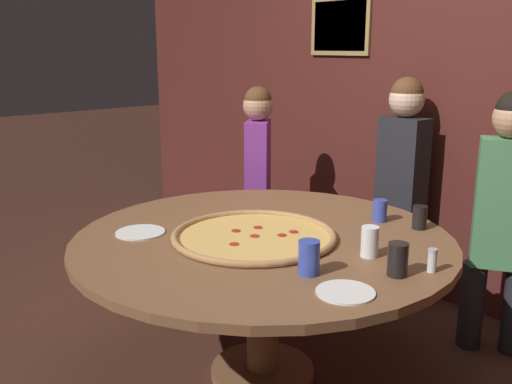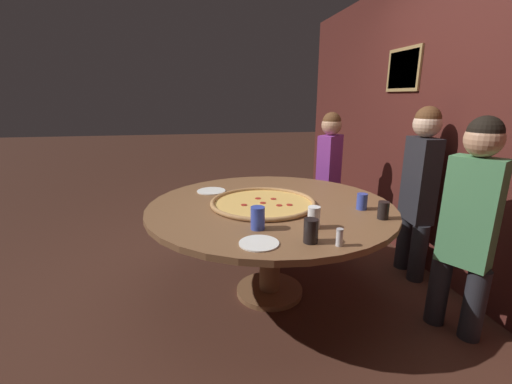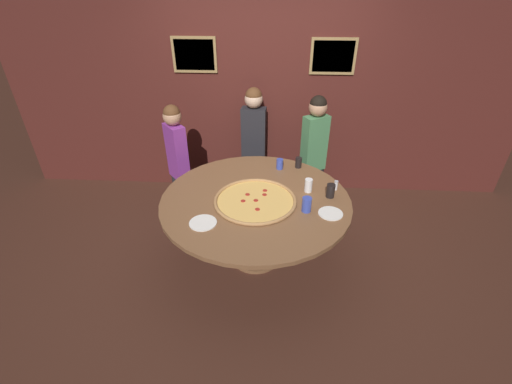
{
  "view_description": "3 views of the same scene",
  "coord_description": "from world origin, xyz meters",
  "px_view_note": "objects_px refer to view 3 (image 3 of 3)",
  "views": [
    {
      "loc": [
        1.89,
        -1.74,
        1.62
      ],
      "look_at": [
        -0.07,
        0.02,
        0.94
      ],
      "focal_mm": 40.0,
      "sensor_mm": 36.0,
      "label": 1
    },
    {
      "loc": [
        2.35,
        -0.52,
        1.51
      ],
      "look_at": [
        0.03,
        -0.11,
        0.85
      ],
      "focal_mm": 24.0,
      "sensor_mm": 36.0,
      "label": 2
    },
    {
      "loc": [
        0.16,
        -2.7,
        2.52
      ],
      "look_at": [
        0.01,
        -0.04,
        0.84
      ],
      "focal_mm": 24.0,
      "sensor_mm": 36.0,
      "label": 3
    }
  ],
  "objects_px": {
    "drink_cup_centre_back": "(331,191)",
    "diner_centre_back": "(314,146)",
    "drink_cup_near_left": "(308,185)",
    "condiment_shaker": "(336,185)",
    "drink_cup_front_edge": "(280,164)",
    "dining_table": "(256,208)",
    "white_plate_left_side": "(331,213)",
    "white_plate_far_back": "(203,223)",
    "diner_side_left": "(254,137)",
    "giant_pizza": "(256,200)",
    "drink_cup_far_right": "(299,163)",
    "drink_cup_near_right": "(307,205)",
    "diner_far_right": "(177,154)"
  },
  "relations": [
    {
      "from": "drink_cup_near_left",
      "to": "white_plate_left_side",
      "type": "height_order",
      "value": "drink_cup_near_left"
    },
    {
      "from": "white_plate_left_side",
      "to": "diner_side_left",
      "type": "bearing_deg",
      "value": 117.61
    },
    {
      "from": "giant_pizza",
      "to": "diner_side_left",
      "type": "height_order",
      "value": "diner_side_left"
    },
    {
      "from": "giant_pizza",
      "to": "white_plate_left_side",
      "type": "relative_size",
      "value": 3.54
    },
    {
      "from": "condiment_shaker",
      "to": "drink_cup_centre_back",
      "type": "bearing_deg",
      "value": -117.53
    },
    {
      "from": "drink_cup_front_edge",
      "to": "dining_table",
      "type": "bearing_deg",
      "value": -110.58
    },
    {
      "from": "diner_centre_back",
      "to": "diner_side_left",
      "type": "distance_m",
      "value": 0.76
    },
    {
      "from": "dining_table",
      "to": "white_plate_far_back",
      "type": "xyz_separation_m",
      "value": [
        -0.42,
        -0.41,
        0.11
      ]
    },
    {
      "from": "giant_pizza",
      "to": "drink_cup_near_left",
      "type": "relative_size",
      "value": 5.81
    },
    {
      "from": "drink_cup_near_left",
      "to": "white_plate_left_side",
      "type": "xyz_separation_m",
      "value": [
        0.17,
        -0.37,
        -0.06
      ]
    },
    {
      "from": "drink_cup_front_edge",
      "to": "diner_centre_back",
      "type": "height_order",
      "value": "diner_centre_back"
    },
    {
      "from": "drink_cup_centre_back",
      "to": "drink_cup_near_left",
      "type": "relative_size",
      "value": 1.0
    },
    {
      "from": "dining_table",
      "to": "drink_cup_near_left",
      "type": "xyz_separation_m",
      "value": [
        0.5,
        0.16,
        0.18
      ]
    },
    {
      "from": "drink_cup_centre_back",
      "to": "drink_cup_front_edge",
      "type": "bearing_deg",
      "value": 131.72
    },
    {
      "from": "diner_side_left",
      "to": "white_plate_far_back",
      "type": "bearing_deg",
      "value": 83.48
    },
    {
      "from": "dining_table",
      "to": "white_plate_left_side",
      "type": "relative_size",
      "value": 8.24
    },
    {
      "from": "drink_cup_far_right",
      "to": "diner_far_right",
      "type": "relative_size",
      "value": 0.09
    },
    {
      "from": "drink_cup_near_left",
      "to": "diner_centre_back",
      "type": "relative_size",
      "value": 0.09
    },
    {
      "from": "drink_cup_near_left",
      "to": "condiment_shaker",
      "type": "height_order",
      "value": "drink_cup_near_left"
    },
    {
      "from": "drink_cup_front_edge",
      "to": "white_plate_left_side",
      "type": "height_order",
      "value": "drink_cup_front_edge"
    },
    {
      "from": "drink_cup_centre_back",
      "to": "drink_cup_front_edge",
      "type": "height_order",
      "value": "drink_cup_centre_back"
    },
    {
      "from": "dining_table",
      "to": "diner_centre_back",
      "type": "xyz_separation_m",
      "value": [
        0.64,
        1.1,
        0.17
      ]
    },
    {
      "from": "condiment_shaker",
      "to": "diner_far_right",
      "type": "height_order",
      "value": "diner_far_right"
    },
    {
      "from": "drink_cup_near_right",
      "to": "diner_far_right",
      "type": "height_order",
      "value": "diner_far_right"
    },
    {
      "from": "diner_far_right",
      "to": "giant_pizza",
      "type": "bearing_deg",
      "value": -173.55
    },
    {
      "from": "giant_pizza",
      "to": "diner_far_right",
      "type": "height_order",
      "value": "diner_far_right"
    },
    {
      "from": "dining_table",
      "to": "white_plate_left_side",
      "type": "bearing_deg",
      "value": -17.37
    },
    {
      "from": "diner_centre_back",
      "to": "white_plate_far_back",
      "type": "bearing_deg",
      "value": 24.76
    },
    {
      "from": "drink_cup_far_right",
      "to": "white_plate_left_side",
      "type": "xyz_separation_m",
      "value": [
        0.25,
        -0.86,
        -0.05
      ]
    },
    {
      "from": "dining_table",
      "to": "diner_side_left",
      "type": "relative_size",
      "value": 1.25
    },
    {
      "from": "white_plate_left_side",
      "to": "drink_cup_near_left",
      "type": "bearing_deg",
      "value": 115.33
    },
    {
      "from": "giant_pizza",
      "to": "condiment_shaker",
      "type": "bearing_deg",
      "value": 18.6
    },
    {
      "from": "diner_side_left",
      "to": "condiment_shaker",
      "type": "bearing_deg",
      "value": 133.68
    },
    {
      "from": "diner_side_left",
      "to": "giant_pizza",
      "type": "bearing_deg",
      "value": 98.82
    },
    {
      "from": "drink_cup_centre_back",
      "to": "diner_centre_back",
      "type": "height_order",
      "value": "diner_centre_back"
    },
    {
      "from": "white_plate_left_side",
      "to": "condiment_shaker",
      "type": "relative_size",
      "value": 2.25
    },
    {
      "from": "dining_table",
      "to": "condiment_shaker",
      "type": "bearing_deg",
      "value": 14.62
    },
    {
      "from": "dining_table",
      "to": "drink_cup_near_left",
      "type": "bearing_deg",
      "value": 17.08
    },
    {
      "from": "white_plate_left_side",
      "to": "diner_side_left",
      "type": "distance_m",
      "value": 1.68
    },
    {
      "from": "drink_cup_near_right",
      "to": "condiment_shaker",
      "type": "bearing_deg",
      "value": 50.9
    },
    {
      "from": "drink_cup_far_right",
      "to": "diner_far_right",
      "type": "height_order",
      "value": "diner_far_right"
    },
    {
      "from": "drink_cup_near_right",
      "to": "diner_side_left",
      "type": "xyz_separation_m",
      "value": [
        -0.56,
        1.45,
        0.01
      ]
    },
    {
      "from": "dining_table",
      "to": "drink_cup_centre_back",
      "type": "bearing_deg",
      "value": 5.48
    },
    {
      "from": "drink_cup_near_left",
      "to": "diner_side_left",
      "type": "bearing_deg",
      "value": 118.34
    },
    {
      "from": "giant_pizza",
      "to": "drink_cup_near_left",
      "type": "distance_m",
      "value": 0.55
    },
    {
      "from": "drink_cup_front_edge",
      "to": "condiment_shaker",
      "type": "relative_size",
      "value": 1.17
    },
    {
      "from": "drink_cup_near_right",
      "to": "white_plate_far_back",
      "type": "height_order",
      "value": "drink_cup_near_right"
    },
    {
      "from": "drink_cup_near_right",
      "to": "diner_far_right",
      "type": "distance_m",
      "value": 1.75
    },
    {
      "from": "dining_table",
      "to": "drink_cup_far_right",
      "type": "distance_m",
      "value": 0.8
    },
    {
      "from": "drink_cup_front_edge",
      "to": "diner_far_right",
      "type": "distance_m",
      "value": 1.21
    }
  ]
}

